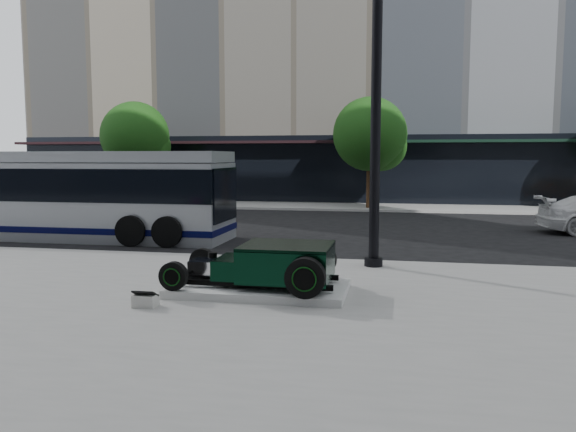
# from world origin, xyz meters

# --- Properties ---
(ground) EXTENTS (120.00, 120.00, 0.00)m
(ground) POSITION_xyz_m (0.00, 0.00, 0.00)
(ground) COLOR black
(ground) RESTS_ON ground
(sidewalk_near) EXTENTS (70.00, 17.00, 0.12)m
(sidewalk_near) POSITION_xyz_m (0.00, -10.50, 0.06)
(sidewalk_near) COLOR gray
(sidewalk_near) RESTS_ON ground
(sidewalk_far) EXTENTS (70.00, 4.00, 0.12)m
(sidewalk_far) POSITION_xyz_m (0.00, 14.00, 0.06)
(sidewalk_far) COLOR gray
(sidewalk_far) RESTS_ON ground
(street_trees) EXTENTS (29.80, 3.80, 5.70)m
(street_trees) POSITION_xyz_m (1.15, 13.07, 3.77)
(street_trees) COLOR black
(street_trees) RESTS_ON sidewalk_far
(display_plinth) EXTENTS (3.40, 1.80, 0.15)m
(display_plinth) POSITION_xyz_m (-0.09, -5.89, 0.20)
(display_plinth) COLOR silver
(display_plinth) RESTS_ON sidewalk_near
(hot_rod) EXTENTS (3.22, 2.00, 0.81)m
(hot_rod) POSITION_xyz_m (0.24, -5.89, 0.70)
(hot_rod) COLOR black
(hot_rod) RESTS_ON display_plinth
(info_plaque) EXTENTS (0.41, 0.31, 0.31)m
(info_plaque) POSITION_xyz_m (-1.80, -7.33, 0.24)
(info_plaque) COLOR silver
(info_plaque) RESTS_ON sidewalk_near
(lamppost) EXTENTS (0.44, 0.44, 8.03)m
(lamppost) POSITION_xyz_m (1.97, -2.79, 3.83)
(lamppost) COLOR black
(lamppost) RESTS_ON sidewalk_near
(transit_bus) EXTENTS (12.12, 2.88, 2.92)m
(transit_bus) POSITION_xyz_m (-8.93, 0.84, 1.49)
(transit_bus) COLOR #B0B4BA
(transit_bus) RESTS_ON ground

